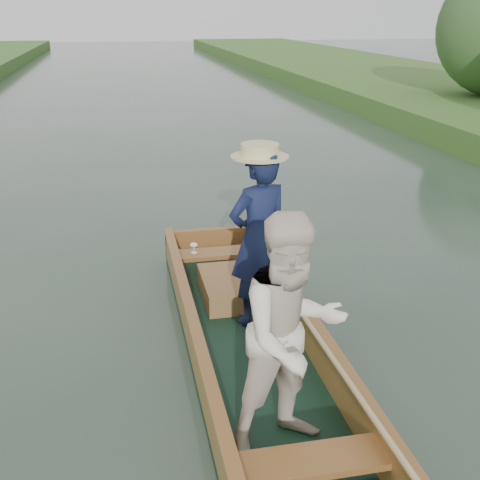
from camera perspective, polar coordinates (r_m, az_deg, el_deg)
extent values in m
plane|color=#283D30|center=(5.42, 1.30, -11.68)|extent=(120.00, 120.00, 0.00)
cube|color=black|center=(5.40, 1.30, -11.32)|extent=(1.10, 5.00, 0.08)
cube|color=olive|center=(5.22, -4.23, -10.04)|extent=(0.08, 5.00, 0.32)
cube|color=olive|center=(5.42, 6.65, -8.88)|extent=(0.08, 5.00, 0.32)
cube|color=olive|center=(7.48, -2.86, -0.09)|extent=(1.10, 0.08, 0.32)
cube|color=olive|center=(5.13, -4.28, -8.31)|extent=(0.10, 5.00, 0.04)
cube|color=olive|center=(5.33, 6.73, -7.20)|extent=(0.10, 5.00, 0.04)
cube|color=olive|center=(6.94, -2.15, -1.25)|extent=(0.94, 0.30, 0.05)
cube|color=olive|center=(4.01, 6.74, -20.11)|extent=(0.94, 0.30, 0.05)
imported|color=#131B3E|center=(5.59, 1.79, 0.10)|extent=(0.72, 0.59, 1.71)
cylinder|color=beige|center=(5.35, 1.88, 8.28)|extent=(0.52, 0.52, 0.12)
imported|color=silver|center=(4.01, 4.95, -8.99)|extent=(0.97, 0.84, 1.70)
cube|color=brown|center=(6.38, 0.24, -4.40)|extent=(0.85, 0.90, 0.22)
sphere|color=tan|center=(6.26, 3.04, -2.70)|extent=(0.21, 0.21, 0.21)
sphere|color=tan|center=(6.19, 3.09, -1.42)|extent=(0.16, 0.16, 0.16)
sphere|color=tan|center=(6.15, 2.59, -0.88)|extent=(0.06, 0.06, 0.06)
sphere|color=tan|center=(6.18, 3.61, -0.80)|extent=(0.06, 0.06, 0.06)
sphere|color=tan|center=(6.14, 3.23, -1.77)|extent=(0.06, 0.06, 0.06)
sphere|color=tan|center=(6.21, 2.26, -2.58)|extent=(0.07, 0.07, 0.07)
sphere|color=tan|center=(6.25, 3.92, -2.44)|extent=(0.07, 0.07, 0.07)
sphere|color=tan|center=(6.26, 2.63, -3.59)|extent=(0.08, 0.08, 0.08)
sphere|color=tan|center=(6.28, 3.55, -3.51)|extent=(0.08, 0.08, 0.08)
cylinder|color=silver|center=(6.90, -4.37, -1.19)|extent=(0.07, 0.07, 0.01)
cylinder|color=silver|center=(6.88, -4.38, -0.88)|extent=(0.01, 0.01, 0.08)
ellipsoid|color=silver|center=(6.86, -4.40, -0.46)|extent=(0.09, 0.09, 0.05)
cylinder|color=tan|center=(5.09, 6.73, -8.15)|extent=(0.04, 4.03, 0.18)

